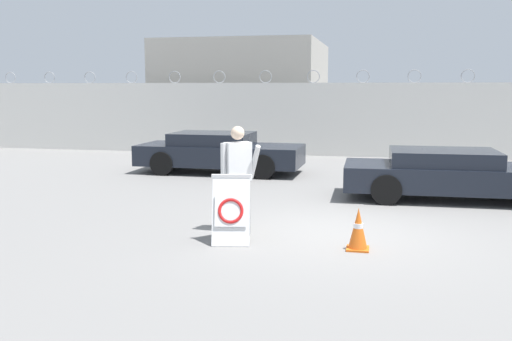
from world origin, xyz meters
TOP-DOWN VIEW (x-y plane):
  - ground_plane at (0.00, 0.00)m, footprint 90.00×90.00m
  - perimeter_wall at (-0.00, 11.15)m, footprint 36.00×0.30m
  - building_block at (-5.55, 16.67)m, footprint 6.95×7.35m
  - barricade_sign at (-1.66, -0.88)m, footprint 0.74×0.89m
  - security_guard at (-1.75, -0.12)m, footprint 0.68×0.50m
  - traffic_cone_near at (0.36, -0.94)m, footprint 0.35×0.35m
  - parked_car_front_coupe at (-3.92, 6.28)m, footprint 4.76×2.00m
  - parked_car_rear_sedan at (2.22, 3.50)m, footprint 4.80×2.01m

SIDE VIEW (x-z plane):
  - ground_plane at x=0.00m, z-range 0.00..0.00m
  - traffic_cone_near at x=0.36m, z-range 0.00..0.65m
  - barricade_sign at x=-1.66m, z-range 0.00..1.09m
  - parked_car_rear_sedan at x=2.22m, z-range 0.03..1.13m
  - parked_car_front_coupe at x=-3.92m, z-range 0.02..1.20m
  - security_guard at x=-1.75m, z-range 0.11..1.93m
  - perimeter_wall at x=0.00m, z-range -0.22..2.87m
  - building_block at x=-5.55m, z-range 0.00..4.50m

